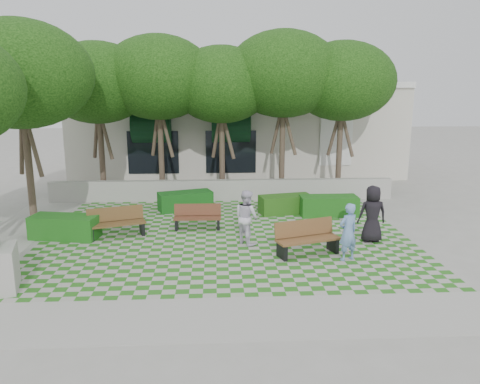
{
  "coord_description": "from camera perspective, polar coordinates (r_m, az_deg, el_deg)",
  "views": [
    {
      "loc": [
        -0.34,
        -13.93,
        4.85
      ],
      "look_at": [
        0.5,
        1.5,
        1.4
      ],
      "focal_mm": 35.0,
      "sensor_mm": 36.0,
      "label": 1
    }
  ],
  "objects": [
    {
      "name": "hedge_west",
      "position": [
        16.44,
        -20.57,
        -4.01
      ],
      "size": [
        2.3,
        1.25,
        0.76
      ],
      "primitive_type": "cube",
      "rotation": [
        0.0,
        0.0,
        -0.18
      ],
      "color": "#175316",
      "rests_on": "ground"
    },
    {
      "name": "bench_east",
      "position": [
        14.05,
        8.16,
        -5.63
      ],
      "size": [
        2.03,
        1.21,
        1.01
      ],
      "rotation": [
        0.0,
        0.0,
        0.32
      ],
      "color": "brown",
      "rests_on": "ground"
    },
    {
      "name": "bench_mid",
      "position": [
        16.46,
        -5.2,
        -3.09
      ],
      "size": [
        1.65,
        0.56,
        0.86
      ],
      "rotation": [
        0.0,
        0.0,
        -0.01
      ],
      "color": "#562F1D",
      "rests_on": "ground"
    },
    {
      "name": "ground",
      "position": [
        14.75,
        -1.63,
        -6.61
      ],
      "size": [
        90.0,
        90.0,
        0.0
      ],
      "primitive_type": "plane",
      "color": "gray",
      "rests_on": "ground"
    },
    {
      "name": "person_dark",
      "position": [
        15.51,
        15.82,
        -2.58
      ],
      "size": [
        0.9,
        0.59,
        1.84
      ],
      "primitive_type": "imported",
      "rotation": [
        0.0,
        0.0,
        3.15
      ],
      "color": "black",
      "rests_on": "ground"
    },
    {
      "name": "bench_west",
      "position": [
        16.08,
        -14.82,
        -3.66
      ],
      "size": [
        1.94,
        1.18,
        0.97
      ],
      "rotation": [
        0.0,
        0.0,
        0.33
      ],
      "color": "#543A1D",
      "rests_on": "ground"
    },
    {
      "name": "lawn",
      "position": [
        15.7,
        -1.73,
        -5.39
      ],
      "size": [
        12.0,
        12.0,
        0.0
      ],
      "primitive_type": "plane",
      "color": "#2B721E",
      "rests_on": "ground"
    },
    {
      "name": "person_white",
      "position": [
        14.75,
        0.8,
        -3.07
      ],
      "size": [
        1.03,
        1.07,
        1.74
      ],
      "primitive_type": "imported",
      "rotation": [
        0.0,
        0.0,
        2.2
      ],
      "color": "silver",
      "rests_on": "ground"
    },
    {
      "name": "hedge_east",
      "position": [
        18.42,
        10.76,
        -1.67
      ],
      "size": [
        2.2,
        0.89,
        0.77
      ],
      "primitive_type": "cube",
      "rotation": [
        0.0,
        0.0,
        0.01
      ],
      "color": "#185215",
      "rests_on": "ground"
    },
    {
      "name": "hedge_midleft",
      "position": [
        19.06,
        -6.67,
        -1.09
      ],
      "size": [
        2.29,
        1.48,
        0.75
      ],
      "primitive_type": "cube",
      "rotation": [
        0.0,
        0.0,
        0.32
      ],
      "color": "#134A17",
      "rests_on": "ground"
    },
    {
      "name": "hedge_midright",
      "position": [
        18.54,
        5.58,
        -1.49
      ],
      "size": [
        2.18,
        1.24,
        0.72
      ],
      "primitive_type": "cube",
      "rotation": [
        0.0,
        0.0,
        0.21
      ],
      "color": "#204E14",
      "rests_on": "ground"
    },
    {
      "name": "person_blue",
      "position": [
        13.68,
        13.03,
        -4.77
      ],
      "size": [
        0.73,
        0.62,
        1.69
      ],
      "primitive_type": "imported",
      "rotation": [
        0.0,
        0.0,
        3.57
      ],
      "color": "#6D91C7",
      "rests_on": "ground"
    },
    {
      "name": "sidewalk_south",
      "position": [
        10.43,
        -0.91,
        -15.1
      ],
      "size": [
        16.0,
        2.0,
        0.01
      ],
      "primitive_type": "cube",
      "color": "#9E9B93",
      "rests_on": "ground"
    },
    {
      "name": "building",
      "position": [
        28.13,
        -0.52,
        7.83
      ],
      "size": [
        18.0,
        8.92,
        5.15
      ],
      "color": "beige",
      "rests_on": "ground"
    },
    {
      "name": "retaining_wall",
      "position": [
        20.61,
        -2.1,
        0.25
      ],
      "size": [
        15.0,
        0.36,
        0.9
      ],
      "primitive_type": "cube",
      "color": "#9E9B93",
      "rests_on": "ground"
    },
    {
      "name": "tree_row",
      "position": [
        19.94,
        -7.71,
        13.42
      ],
      "size": [
        17.7,
        13.4,
        7.41
      ],
      "color": "#47382B",
      "rests_on": "ground"
    },
    {
      "name": "sidewalk_west",
      "position": [
        17.13,
        -26.69,
        -5.23
      ],
      "size": [
        2.0,
        12.0,
        0.01
      ],
      "primitive_type": "cube",
      "color": "#9E9B93",
      "rests_on": "ground"
    }
  ]
}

